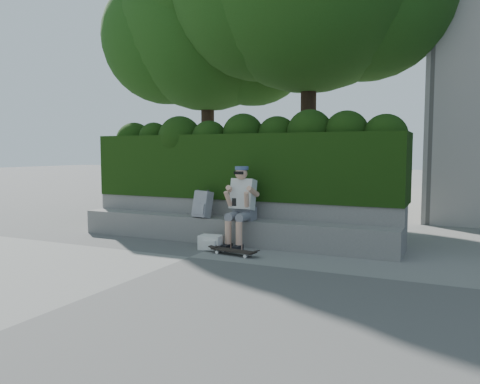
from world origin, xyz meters
The scene contains 9 objects.
ground centered at (0.00, 0.00, 0.00)m, with size 80.00×80.00×0.00m, color slate.
bench_ledge centered at (0.00, 1.25, 0.23)m, with size 6.00×0.45×0.45m, color gray.
planter_wall centered at (0.00, 1.73, 0.38)m, with size 6.00×0.50×0.75m, color gray.
hedge centered at (0.00, 1.95, 1.35)m, with size 6.00×1.00×1.20m, color black.
tree_right centered at (-2.52, 5.17, 5.08)m, with size 4.70×4.70×7.44m.
person centered at (0.40, 1.07, 0.75)m, with size 0.40×0.76×1.38m.
skateboard centered at (0.56, 0.43, 0.07)m, with size 0.78×0.29×0.08m.
backpack_plaid centered at (-0.41, 1.15, 0.69)m, with size 0.32×0.17×0.47m, color #B3B3B8.
backpack_ground centered at (0.03, 0.65, 0.12)m, with size 0.37×0.26×0.24m, color silver.
Camera 1 is at (3.73, -6.11, 1.62)m, focal length 35.00 mm.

